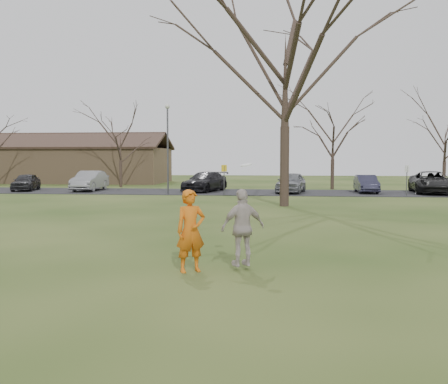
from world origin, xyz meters
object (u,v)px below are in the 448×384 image
(car_4, at_px, (291,182))
(building, at_px, (69,164))
(car_0, at_px, (26,182))
(car_5, at_px, (366,184))
(car_3, at_px, (205,182))
(car_1, at_px, (90,181))
(car_6, at_px, (432,182))
(catching_play, at_px, (243,227))
(lamp_post, at_px, (168,137))
(big_tree, at_px, (285,73))
(player_defender, at_px, (191,231))

(car_4, distance_m, building, 26.25)
(car_0, relative_size, car_4, 0.89)
(car_0, bearing_deg, car_5, -12.37)
(car_3, distance_m, car_4, 6.45)
(car_1, relative_size, car_6, 0.82)
(catching_play, distance_m, lamp_post, 24.01)
(big_tree, bearing_deg, car_3, 119.31)
(car_0, bearing_deg, catching_play, -67.00)
(player_defender, distance_m, car_6, 28.74)
(car_6, bearing_deg, big_tree, -129.53)
(car_5, bearing_deg, player_defender, -107.30)
(car_4, relative_size, building, 0.21)
(player_defender, height_order, building, building)
(car_0, relative_size, car_5, 1.00)
(car_4, distance_m, car_6, 9.94)
(car_4, relative_size, car_5, 1.13)
(car_4, distance_m, car_5, 5.45)
(car_1, height_order, catching_play, catching_play)
(catching_play, xyz_separation_m, lamp_post, (-6.91, 22.80, 2.98))
(car_3, distance_m, car_5, 11.82)
(car_6, distance_m, building, 34.97)
(car_4, bearing_deg, car_1, -171.46)
(player_defender, bearing_deg, building, 87.60)
(car_1, relative_size, building, 0.22)
(building, bearing_deg, car_4, -30.58)
(player_defender, height_order, car_4, player_defender)
(catching_play, bearing_deg, car_1, 118.16)
(car_0, bearing_deg, car_3, -11.04)
(car_0, height_order, car_4, car_4)
(player_defender, distance_m, big_tree, 16.88)
(car_3, bearing_deg, car_6, 16.46)
(car_1, distance_m, car_5, 20.72)
(car_4, relative_size, catching_play, 1.84)
(catching_play, relative_size, lamp_post, 0.38)
(car_0, bearing_deg, building, 86.51)
(car_4, distance_m, catching_play, 25.01)
(car_1, distance_m, car_3, 8.91)
(car_4, distance_m, lamp_post, 9.40)
(building, bearing_deg, car_0, -79.97)
(car_4, bearing_deg, building, 159.98)
(player_defender, relative_size, car_0, 0.48)
(car_0, relative_size, lamp_post, 0.62)
(player_defender, height_order, catching_play, catching_play)
(player_defender, relative_size, car_6, 0.33)
(car_6, bearing_deg, catching_play, -108.05)
(car_6, bearing_deg, car_1, -173.67)
(car_0, bearing_deg, car_6, -12.82)
(car_6, relative_size, catching_play, 2.35)
(player_defender, relative_size, building, 0.09)
(car_0, height_order, big_tree, big_tree)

